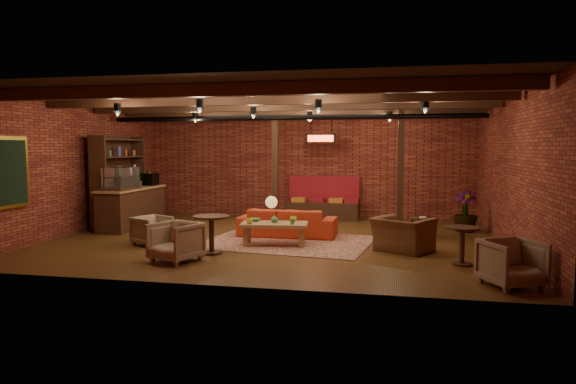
% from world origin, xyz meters
% --- Properties ---
extents(floor, '(10.00, 10.00, 0.00)m').
position_xyz_m(floor, '(0.00, 0.00, 0.00)').
color(floor, '#381A0E').
rests_on(floor, ground).
extents(ceiling, '(10.00, 8.00, 0.02)m').
position_xyz_m(ceiling, '(0.00, 0.00, 3.20)').
color(ceiling, black).
rests_on(ceiling, wall_back).
extents(wall_back, '(10.00, 0.02, 3.20)m').
position_xyz_m(wall_back, '(0.00, 4.00, 1.60)').
color(wall_back, maroon).
rests_on(wall_back, ground).
extents(wall_front, '(10.00, 0.02, 3.20)m').
position_xyz_m(wall_front, '(0.00, -4.00, 1.60)').
color(wall_front, maroon).
rests_on(wall_front, ground).
extents(wall_left, '(0.02, 8.00, 3.20)m').
position_xyz_m(wall_left, '(-5.00, 0.00, 1.60)').
color(wall_left, maroon).
rests_on(wall_left, ground).
extents(wall_right, '(0.02, 8.00, 3.20)m').
position_xyz_m(wall_right, '(5.00, 0.00, 1.60)').
color(wall_right, maroon).
rests_on(wall_right, ground).
extents(ceiling_beams, '(9.80, 6.40, 0.22)m').
position_xyz_m(ceiling_beams, '(0.00, 0.00, 3.08)').
color(ceiling_beams, black).
rests_on(ceiling_beams, ceiling).
extents(ceiling_pipe, '(9.60, 0.12, 0.12)m').
position_xyz_m(ceiling_pipe, '(0.00, 1.60, 2.85)').
color(ceiling_pipe, black).
rests_on(ceiling_pipe, ceiling).
extents(post_left, '(0.16, 0.16, 3.20)m').
position_xyz_m(post_left, '(-0.60, 2.60, 1.60)').
color(post_left, black).
rests_on(post_left, ground).
extents(post_right, '(0.16, 0.16, 3.20)m').
position_xyz_m(post_right, '(2.80, 2.00, 1.60)').
color(post_right, black).
rests_on(post_right, ground).
extents(service_counter, '(0.80, 2.50, 1.60)m').
position_xyz_m(service_counter, '(-4.10, 1.00, 0.80)').
color(service_counter, black).
rests_on(service_counter, ground).
extents(plant_counter, '(0.35, 0.39, 0.30)m').
position_xyz_m(plant_counter, '(-4.00, 1.20, 1.22)').
color(plant_counter, '#337F33').
rests_on(plant_counter, service_counter).
extents(shelving_hutch, '(0.52, 2.00, 2.40)m').
position_xyz_m(shelving_hutch, '(-4.50, 1.10, 1.20)').
color(shelving_hutch, black).
rests_on(shelving_hutch, ground).
extents(chalkboard_menu, '(0.08, 0.96, 1.46)m').
position_xyz_m(chalkboard_menu, '(-4.93, -2.30, 1.60)').
color(chalkboard_menu, black).
rests_on(chalkboard_menu, wall_left).
extents(banquette, '(2.10, 0.70, 1.00)m').
position_xyz_m(banquette, '(0.60, 3.55, 0.50)').
color(banquette, maroon).
rests_on(banquette, ground).
extents(service_sign, '(0.86, 0.06, 0.30)m').
position_xyz_m(service_sign, '(0.60, 3.10, 2.35)').
color(service_sign, '#FF3C19').
rests_on(service_sign, ceiling).
extents(ceiling_spotlights, '(6.40, 4.40, 0.28)m').
position_xyz_m(ceiling_spotlights, '(0.00, 0.00, 2.86)').
color(ceiling_spotlights, black).
rests_on(ceiling_spotlights, ceiling).
extents(rug, '(3.93, 3.20, 0.01)m').
position_xyz_m(rug, '(0.33, -0.27, 0.01)').
color(rug, maroon).
rests_on(rug, floor).
extents(sofa, '(2.29, 0.92, 0.67)m').
position_xyz_m(sofa, '(0.20, 0.46, 0.33)').
color(sofa, '#B02E18').
rests_on(sofa, floor).
extents(coffee_table, '(1.50, 0.89, 0.74)m').
position_xyz_m(coffee_table, '(0.13, -0.68, 0.43)').
color(coffee_table, '#966946').
rests_on(coffee_table, floor).
extents(side_table_lamp, '(0.57, 0.57, 0.93)m').
position_xyz_m(side_table_lamp, '(-0.26, 0.73, 0.70)').
color(side_table_lamp, black).
rests_on(side_table_lamp, floor).
extents(round_table_left, '(0.73, 0.73, 0.76)m').
position_xyz_m(round_table_left, '(-0.88, -1.76, 0.51)').
color(round_table_left, black).
rests_on(round_table_left, floor).
extents(armchair_a, '(0.86, 0.88, 0.69)m').
position_xyz_m(armchair_a, '(-2.46, -1.16, 0.35)').
color(armchair_a, '#BBAB91').
rests_on(armchair_a, floor).
extents(armchair_b, '(1.00, 0.97, 0.81)m').
position_xyz_m(armchair_b, '(-1.29, -2.56, 0.40)').
color(armchair_b, '#BBAB91').
rests_on(armchair_b, floor).
extents(armchair_right, '(1.26, 1.13, 0.93)m').
position_xyz_m(armchair_right, '(2.84, -0.79, 0.46)').
color(armchair_right, brown).
rests_on(armchair_right, floor).
extents(side_table_book, '(0.44, 0.44, 0.49)m').
position_xyz_m(side_table_book, '(3.23, 0.93, 0.43)').
color(side_table_book, black).
rests_on(side_table_book, floor).
extents(round_table_right, '(0.59, 0.59, 0.69)m').
position_xyz_m(round_table_right, '(3.85, -1.80, 0.46)').
color(round_table_right, black).
rests_on(round_table_right, floor).
extents(armchair_far, '(1.00, 0.98, 0.79)m').
position_xyz_m(armchair_far, '(4.40, -3.15, 0.39)').
color(armchair_far, '#BBAB91').
rests_on(armchair_far, floor).
extents(plant_tall, '(1.73, 1.73, 3.06)m').
position_xyz_m(plant_tall, '(4.40, 2.02, 1.53)').
color(plant_tall, '#4C7F4C').
rests_on(plant_tall, floor).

